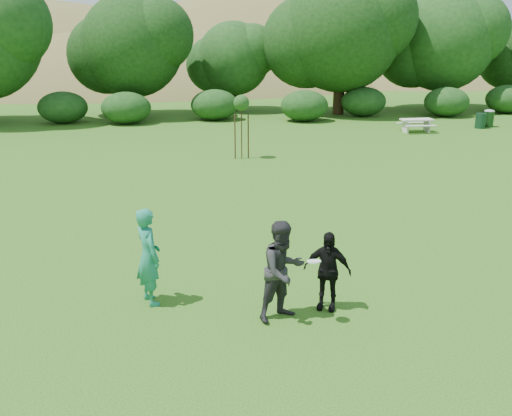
% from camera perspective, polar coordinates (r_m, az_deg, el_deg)
% --- Properties ---
extents(ground, '(120.00, 120.00, 0.00)m').
position_cam_1_polar(ground, '(12.35, 2.30, -8.93)').
color(ground, '#19470C').
rests_on(ground, ground).
extents(player_teal, '(0.74, 0.88, 2.06)m').
position_cam_1_polar(player_teal, '(11.93, -10.71, -4.78)').
color(player_teal, '#1C8063').
rests_on(player_teal, ground).
extents(player_grey, '(1.21, 1.11, 2.01)m').
position_cam_1_polar(player_grey, '(11.12, 2.72, -6.28)').
color(player_grey, '#272729').
rests_on(player_grey, ground).
extents(player_black, '(1.05, 0.79, 1.66)m').
position_cam_1_polar(player_black, '(11.64, 7.13, -6.24)').
color(player_black, black).
rests_on(player_black, ground).
extents(trash_can_near, '(0.60, 0.60, 0.90)m').
position_cam_1_polar(trash_can_near, '(36.88, 21.53, 8.12)').
color(trash_can_near, '#123220').
rests_on(trash_can_near, ground).
extents(frisbee, '(0.27, 0.27, 0.07)m').
position_cam_1_polar(frisbee, '(10.84, 5.82, -5.33)').
color(frisbee, white).
rests_on(frisbee, ground).
extents(sapling, '(0.70, 0.70, 2.85)m').
position_cam_1_polar(sapling, '(25.54, -1.47, 10.30)').
color(sapling, '#3B2417').
rests_on(sapling, ground).
extents(picnic_table, '(1.80, 1.48, 0.76)m').
position_cam_1_polar(picnic_table, '(34.22, 15.76, 8.17)').
color(picnic_table, silver).
rests_on(picnic_table, ground).
extents(trash_can_lidded, '(0.60, 0.60, 1.05)m').
position_cam_1_polar(trash_can_lidded, '(37.62, 22.24, 8.34)').
color(trash_can_lidded, '#133413').
rests_on(trash_can_lidded, ground).
extents(hillside, '(150.00, 72.00, 52.00)m').
position_cam_1_polar(hillside, '(81.22, -7.98, 4.49)').
color(hillside, olive).
rests_on(hillside, ground).
extents(tree_row, '(53.92, 10.38, 9.62)m').
position_cam_1_polar(tree_row, '(39.94, -1.51, 16.24)').
color(tree_row, '#3A2616').
rests_on(tree_row, ground).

